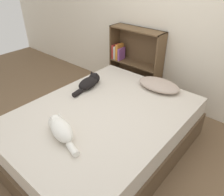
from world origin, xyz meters
name	(u,v)px	position (x,y,z in m)	size (l,w,h in m)	color
ground_plane	(104,148)	(0.00, 0.00, 0.00)	(8.00, 8.00, 0.00)	brown
wall_back	(176,20)	(0.00, 1.48, 1.25)	(8.00, 0.06, 2.50)	silver
bed	(103,131)	(0.00, 0.00, 0.27)	(1.57, 2.09, 0.54)	brown
pillow	(159,85)	(0.19, 0.84, 0.59)	(0.55, 0.34, 0.10)	#B29E8E
cat_light	(61,129)	(-0.04, -0.52, 0.62)	(0.51, 0.26, 0.17)	white
cat_dark	(89,82)	(-0.51, 0.30, 0.61)	(0.22, 0.50, 0.17)	black
bookshelf	(135,61)	(-0.53, 1.35, 0.56)	(0.87, 0.26, 1.09)	brown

